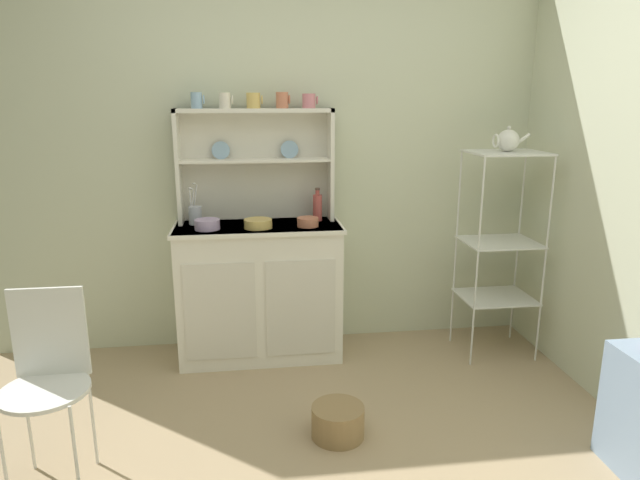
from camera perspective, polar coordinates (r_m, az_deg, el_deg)
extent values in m
cube|color=beige|center=(3.66, -3.22, 8.51)|extent=(3.84, 0.05, 2.50)
cube|color=white|center=(3.58, -6.12, -5.18)|extent=(1.00, 0.42, 0.86)
cube|color=silver|center=(3.40, -10.05, -7.19)|extent=(0.42, 0.01, 0.60)
cube|color=silver|center=(3.41, -1.94, -6.91)|extent=(0.42, 0.01, 0.60)
cube|color=white|center=(3.47, -6.30, 1.32)|extent=(1.03, 0.45, 0.02)
cube|color=silver|center=(3.60, -6.54, 7.60)|extent=(0.96, 0.02, 0.69)
cube|color=white|center=(3.54, -14.12, 7.15)|extent=(0.02, 0.18, 0.69)
cube|color=white|center=(3.56, 1.07, 7.61)|extent=(0.02, 0.18, 0.69)
cube|color=white|center=(3.52, -6.53, 8.01)|extent=(0.92, 0.16, 0.02)
cube|color=white|center=(3.50, -6.67, 12.89)|extent=(0.96, 0.18, 0.02)
cylinder|color=#8EB2D1|center=(3.55, -10.00, 8.92)|extent=(0.11, 0.03, 0.11)
cylinder|color=#8EB2D1|center=(3.56, -3.14, 9.12)|extent=(0.11, 0.03, 0.11)
cylinder|color=silver|center=(3.48, 15.62, -2.43)|extent=(0.01, 0.01, 1.30)
cylinder|color=silver|center=(3.67, 21.80, -2.08)|extent=(0.01, 0.01, 1.30)
cylinder|color=silver|center=(3.79, 13.57, -0.92)|extent=(0.01, 0.01, 1.30)
cylinder|color=silver|center=(3.96, 19.36, -0.67)|extent=(0.01, 0.01, 1.30)
cube|color=silver|center=(3.60, 18.39, 8.39)|extent=(0.45, 0.37, 0.01)
cube|color=silver|center=(3.70, 17.72, -0.20)|extent=(0.45, 0.37, 0.01)
cube|color=silver|center=(3.80, 17.30, -5.51)|extent=(0.45, 0.37, 0.01)
cylinder|color=white|center=(2.69, -29.33, -18.99)|extent=(0.01, 0.01, 0.45)
cylinder|color=white|center=(2.60, -23.48, -19.43)|extent=(0.01, 0.01, 0.45)
cylinder|color=white|center=(2.90, -27.36, -16.17)|extent=(0.01, 0.01, 0.45)
cylinder|color=white|center=(2.82, -21.99, -16.45)|extent=(0.01, 0.01, 0.45)
cylinder|color=white|center=(2.64, -26.08, -13.56)|extent=(0.36, 0.36, 0.02)
cube|color=white|center=(2.68, -25.67, -8.43)|extent=(0.31, 0.02, 0.40)
cylinder|color=#93754C|center=(2.90, 1.82, -17.87)|extent=(0.26, 0.26, 0.16)
cylinder|color=#8EB2D1|center=(3.51, -12.38, 13.63)|extent=(0.07, 0.07, 0.09)
torus|color=#8EB2D1|center=(3.50, -11.67, 13.74)|extent=(0.01, 0.05, 0.05)
cylinder|color=silver|center=(3.50, -9.60, 13.74)|extent=(0.07, 0.07, 0.09)
torus|color=silver|center=(3.50, -8.86, 13.84)|extent=(0.01, 0.05, 0.05)
cylinder|color=#DBB760|center=(3.50, -6.75, 13.83)|extent=(0.08, 0.08, 0.09)
torus|color=#DBB760|center=(3.50, -5.89, 13.93)|extent=(0.01, 0.05, 0.05)
cylinder|color=#C67556|center=(3.50, -3.84, 13.93)|extent=(0.07, 0.07, 0.09)
torus|color=#C67556|center=(3.51, -3.05, 14.02)|extent=(0.01, 0.05, 0.05)
cylinder|color=#D17A84|center=(3.52, -1.13, 13.89)|extent=(0.08, 0.08, 0.09)
torus|color=#D17A84|center=(3.52, -0.30, 13.96)|extent=(0.01, 0.05, 0.05)
cylinder|color=#B79ECC|center=(3.39, -11.34, 1.56)|extent=(0.15, 0.15, 0.06)
cylinder|color=#DBB760|center=(3.38, -6.28, 1.67)|extent=(0.17, 0.17, 0.05)
cylinder|color=#C67556|center=(3.40, -1.25, 1.83)|extent=(0.13, 0.13, 0.05)
cylinder|color=#B74C47|center=(3.56, -0.26, 3.29)|extent=(0.06, 0.06, 0.16)
cylinder|color=#B74C47|center=(3.54, -0.26, 4.84)|extent=(0.03, 0.03, 0.03)
cylinder|color=#4C382D|center=(3.53, -0.26, 5.18)|extent=(0.03, 0.03, 0.01)
cylinder|color=#B2B7C6|center=(3.54, -12.50, 2.45)|extent=(0.08, 0.08, 0.11)
cylinder|color=silver|center=(3.54, -12.79, 3.65)|extent=(0.03, 0.03, 0.17)
ellipsoid|color=silver|center=(3.53, -12.87, 5.07)|extent=(0.02, 0.01, 0.01)
cylinder|color=silver|center=(3.54, -12.54, 3.92)|extent=(0.04, 0.01, 0.20)
ellipsoid|color=silver|center=(3.53, -12.63, 5.59)|extent=(0.02, 0.01, 0.01)
cylinder|color=silver|center=(3.51, -12.93, 3.62)|extent=(0.02, 0.03, 0.18)
ellipsoid|color=silver|center=(3.50, -13.02, 5.13)|extent=(0.02, 0.01, 0.01)
sphere|color=white|center=(3.60, 18.48, 9.52)|extent=(0.13, 0.13, 0.13)
sphere|color=silver|center=(3.59, 18.58, 10.71)|extent=(0.02, 0.02, 0.02)
cylinder|color=white|center=(3.64, 19.87, 9.61)|extent=(0.09, 0.02, 0.07)
torus|color=white|center=(3.57, 17.35, 9.56)|extent=(0.01, 0.08, 0.08)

